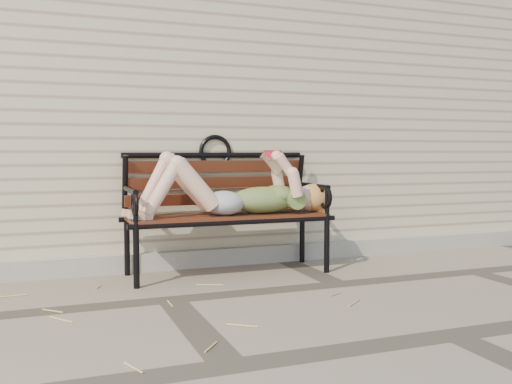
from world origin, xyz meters
name	(u,v)px	position (x,y,z in m)	size (l,w,h in m)	color
ground	(171,300)	(0.00, 0.00, 0.00)	(80.00, 80.00, 0.00)	gray
house_wall	(113,106)	(0.00, 3.00, 1.50)	(8.00, 4.00, 3.00)	beige
foundation_strip	(146,262)	(0.00, 0.97, 0.07)	(8.00, 0.10, 0.15)	#ABA79A
garden_bench	(224,195)	(0.60, 0.74, 0.63)	(1.73, 0.69, 1.12)	black
reading_woman	(231,191)	(0.61, 0.60, 0.67)	(1.63, 0.37, 0.51)	#0A434B
straw_scatter	(147,317)	(-0.22, -0.36, 0.01)	(2.55, 1.75, 0.01)	#D9BC6A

